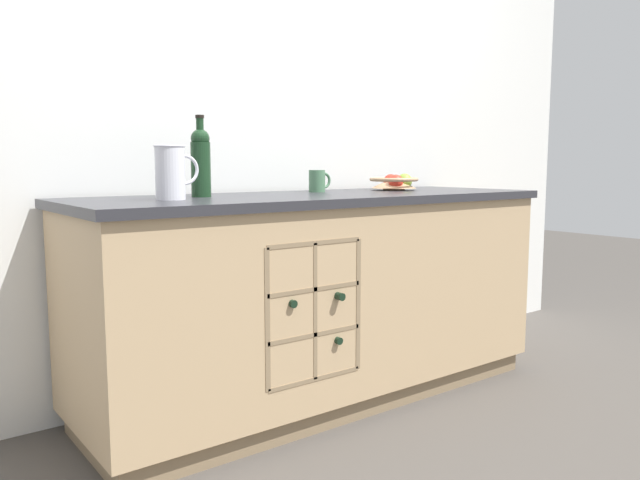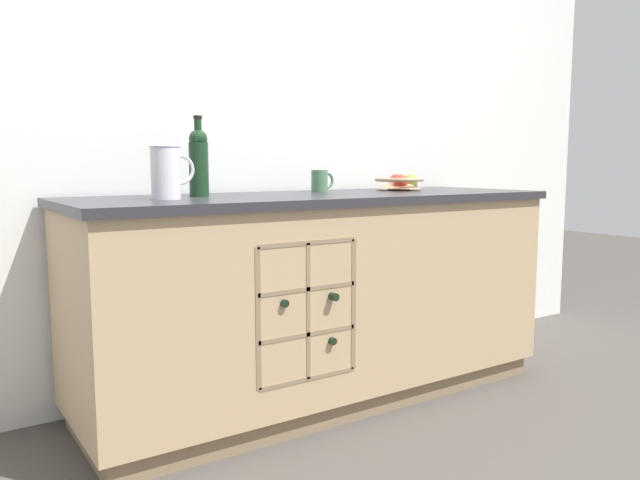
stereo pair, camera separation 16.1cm
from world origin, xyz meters
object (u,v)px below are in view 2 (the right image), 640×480
Objects in this scene: ceramic_mug at (320,181)px; standing_wine_bottle at (199,161)px; white_pitcher at (166,171)px; fruit_bowl at (400,182)px.

ceramic_mug is 0.37× the size of standing_wine_bottle.
standing_wine_bottle is at bearing 32.67° from white_pitcher.
white_pitcher reaches higher than ceramic_mug.
white_pitcher is (-1.21, -0.11, 0.06)m from fruit_bowl.
fruit_bowl is 0.76× the size of standing_wine_bottle.
fruit_bowl is 0.43m from ceramic_mug.
fruit_bowl is at bearing -8.06° from ceramic_mug.
fruit_bowl is 1.21m from white_pitcher.
white_pitcher is 0.80m from ceramic_mug.
ceramic_mug is (-0.42, 0.06, 0.01)m from fruit_bowl.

